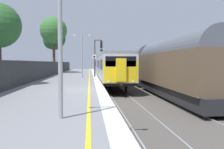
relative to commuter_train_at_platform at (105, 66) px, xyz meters
The scene contains 10 objects.
ground 23.92m from the commuter_train_at_platform, 88.69° to the right, with size 17.40×110.00×1.21m.
commuter_train_at_platform is the anchor object (origin of this frame).
freight_train_adjacent_track 7.39m from the commuter_train_at_platform, 57.14° to the right, with size 2.60×45.76×4.60m.
signal_gantry 8.05m from the commuter_train_at_platform, 100.68° to the right, with size 1.10×0.24×4.66m.
speed_limit_sign 9.97m from the commuter_train_at_platform, 100.68° to the right, with size 0.59×0.08×2.75m.
platform_lamp_near 32.61m from the commuter_train_at_platform, 95.82° to the right, with size 2.00×0.20×5.28m.
platform_lamp_mid 10.10m from the commuter_train_at_platform, 109.43° to the right, with size 2.00×0.20×5.22m.
platform_back_fence 25.01m from the commuter_train_at_platform, 107.56° to the right, with size 0.07×99.00×1.89m.
background_tree_centre 10.41m from the commuter_train_at_platform, 161.53° to the left, with size 4.44×4.44×9.31m.
background_tree_right 12.85m from the commuter_train_at_platform, 139.52° to the left, with size 4.21×4.21×8.33m.
Camera 1 is at (-0.32, -16.42, 1.72)m, focal length 40.68 mm.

